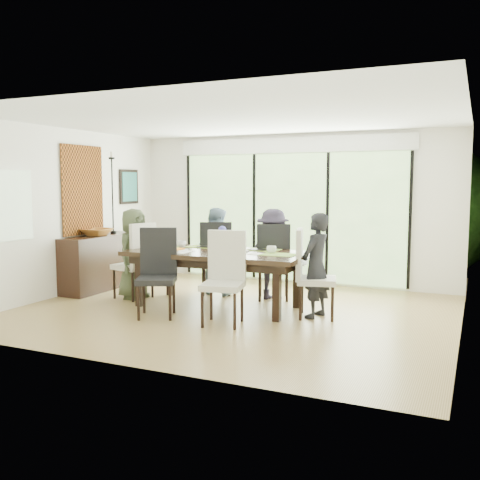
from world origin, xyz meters
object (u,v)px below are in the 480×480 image
at_px(table_top, 218,253).
at_px(sideboard, 101,262).
at_px(person_left_end, 134,254).
at_px(person_right_end, 316,265).
at_px(chair_far_left, 216,257).
at_px(chair_near_left, 156,273).
at_px(cup_a, 181,244).
at_px(cup_c, 271,250).
at_px(chair_left_end, 133,260).
at_px(chair_far_right, 273,261).
at_px(chair_right_end, 317,273).
at_px(vase, 222,247).
at_px(person_far_left, 216,251).
at_px(person_far_right, 273,254).
at_px(cup_b, 224,249).
at_px(laptop, 164,248).
at_px(bowl, 97,232).
at_px(chair_near_right, 222,278).

height_order(table_top, sideboard, sideboard).
xyz_separation_m(person_left_end, person_right_end, (2.96, 0.00, 0.00)).
distance_m(chair_far_left, chair_near_left, 1.72).
bearing_deg(person_left_end, chair_near_left, -133.64).
height_order(cup_a, cup_c, same).
height_order(chair_left_end, chair_far_right, same).
xyz_separation_m(chair_right_end, cup_a, (-2.20, 0.15, 0.27)).
height_order(person_right_end, vase, person_right_end).
bearing_deg(person_far_left, person_right_end, 161.69).
height_order(table_top, chair_near_left, chair_near_left).
height_order(table_top, person_far_left, person_far_left).
relative_size(person_far_right, cup_b, 12.90).
xyz_separation_m(laptop, cup_c, (1.65, 0.20, 0.04)).
distance_m(person_far_left, bowl, 2.08).
bearing_deg(person_far_left, laptop, 71.69).
distance_m(person_far_left, cup_b, 1.12).
relative_size(chair_left_end, chair_far_right, 1.00).
relative_size(person_right_end, cup_b, 12.90).
relative_size(chair_right_end, person_right_end, 0.85).
relative_size(chair_far_left, cup_b, 11.00).
xyz_separation_m(table_top, sideboard, (-2.44, 0.39, -0.33)).
height_order(laptop, bowl, bowl).
bearing_deg(person_far_left, chair_far_left, -85.04).
bearing_deg(cup_a, person_far_right, 28.55).
relative_size(cup_b, bowl, 0.22).
height_order(chair_right_end, chair_far_right, same).
relative_size(person_far_left, cup_b, 12.90).
bearing_deg(person_far_left, sideboard, 17.40).
distance_m(table_top, cup_c, 0.81).
distance_m(person_far_right, bowl, 3.05).
bearing_deg(table_top, chair_left_end, 180.00).
bearing_deg(bowl, cup_b, -8.62).
bearing_deg(chair_left_end, chair_near_right, 78.43).
bearing_deg(person_right_end, chair_left_end, -78.08).
distance_m(chair_far_left, person_far_left, 0.11).
bearing_deg(person_left_end, cup_b, -95.55).
height_order(cup_a, cup_b, cup_a).
bearing_deg(chair_far_left, table_top, 93.21).
height_order(chair_far_left, person_right_end, person_right_end).
relative_size(chair_near_left, sideboard, 0.73).
bearing_deg(person_far_right, chair_near_left, 62.87).
distance_m(person_far_right, sideboard, 3.03).
relative_size(chair_right_end, person_left_end, 0.85).
xyz_separation_m(person_right_end, person_far_left, (-1.93, 0.83, 0.00)).
bearing_deg(chair_near_left, person_left_end, 114.12).
bearing_deg(chair_near_left, person_far_left, 64.03).
bearing_deg(person_far_left, cup_b, 127.79).
bearing_deg(person_far_right, chair_right_end, 143.42).
bearing_deg(chair_near_right, table_top, 108.38).
bearing_deg(chair_left_end, person_far_left, 140.26).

